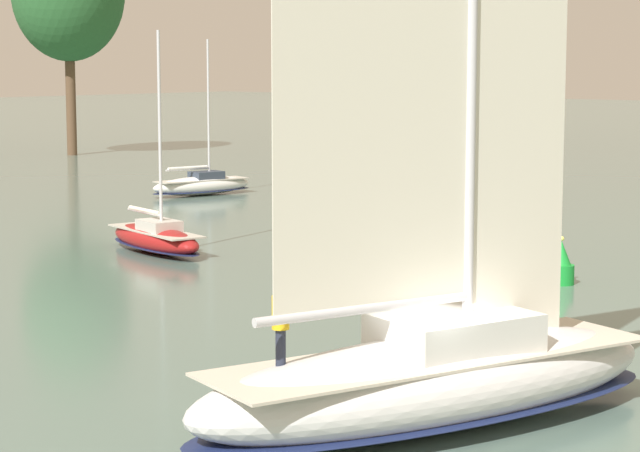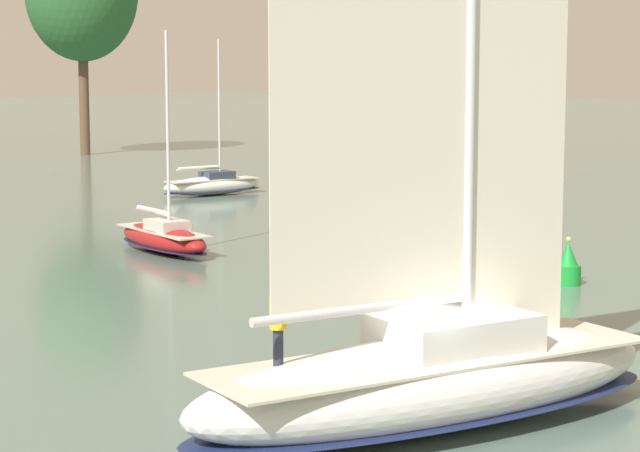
# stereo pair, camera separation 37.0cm
# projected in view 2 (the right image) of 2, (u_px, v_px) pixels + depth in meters

# --- Properties ---
(ground_plane) EXTENTS (400.00, 400.00, 0.00)m
(ground_plane) POSITION_uv_depth(u_px,v_px,m) (430.00, 428.00, 25.71)
(ground_plane) COLOR slate
(sailboat_main) EXTENTS (11.81, 6.54, 15.63)m
(sailboat_main) POSITION_uv_depth(u_px,v_px,m) (432.00, 370.00, 25.56)
(sailboat_main) COLOR silver
(sailboat_main) RESTS_ON ground
(sailboat_moored_near_marina) EXTENTS (3.33, 6.54, 8.67)m
(sailboat_moored_near_marina) POSITION_uv_depth(u_px,v_px,m) (164.00, 237.00, 49.21)
(sailboat_moored_near_marina) COLOR maroon
(sailboat_moored_near_marina) RESTS_ON ground
(sailboat_moored_far_slip) EXTENTS (6.54, 3.08, 8.70)m
(sailboat_moored_far_slip) POSITION_uv_depth(u_px,v_px,m) (213.00, 184.00, 70.16)
(sailboat_moored_far_slip) COLOR white
(sailboat_moored_far_slip) RESTS_ON ground
(channel_buoy) EXTENTS (0.89, 0.89, 1.64)m
(channel_buoy) POSITION_uv_depth(u_px,v_px,m) (568.00, 266.00, 41.99)
(channel_buoy) COLOR green
(channel_buoy) RESTS_ON ground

